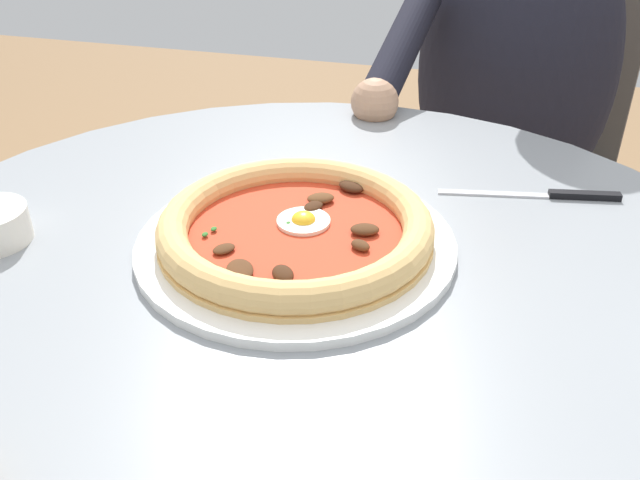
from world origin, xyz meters
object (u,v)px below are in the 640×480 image
object	(u,v)px
pizza_on_plate	(296,231)
steak_knife	(556,195)
cafe_chair_diner	(517,153)
diner_person	(496,182)
dining_table	(306,400)

from	to	relation	value
pizza_on_plate	steak_knife	size ratio (longest dim) A/B	1.57
pizza_on_plate	cafe_chair_diner	world-z (taller)	cafe_chair_diner
steak_knife	diner_person	distance (m)	0.52
dining_table	pizza_on_plate	world-z (taller)	pizza_on_plate
cafe_chair_diner	diner_person	bearing A→B (deg)	-14.88
diner_person	cafe_chair_diner	world-z (taller)	diner_person
dining_table	cafe_chair_diner	xyz separation A→B (m)	(-0.83, 0.21, -0.04)
pizza_on_plate	cafe_chair_diner	size ratio (longest dim) A/B	0.38
pizza_on_plate	dining_table	bearing A→B (deg)	25.41
steak_knife	cafe_chair_diner	world-z (taller)	cafe_chair_diner
pizza_on_plate	diner_person	xyz separation A→B (m)	(-0.65, 0.19, -0.24)
pizza_on_plate	steak_knife	bearing A→B (deg)	125.30
steak_knife	diner_person	size ratio (longest dim) A/B	0.17
steak_knife	cafe_chair_diner	distance (m)	0.64
pizza_on_plate	cafe_chair_diner	xyz separation A→B (m)	(-0.78, 0.23, -0.23)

